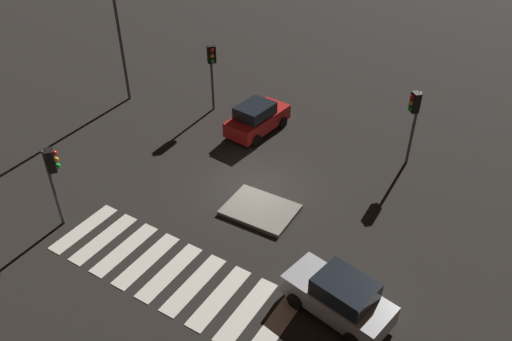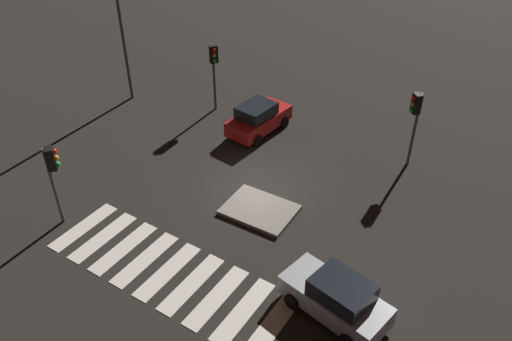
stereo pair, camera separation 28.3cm
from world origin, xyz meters
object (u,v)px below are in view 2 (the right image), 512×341
traffic_light_north (415,112)px  traffic_light_west (214,62)px  traffic_island (260,210)px  car_silver (336,298)px  traffic_light_south (52,167)px  street_lamp (117,1)px  car_red (258,118)px

traffic_light_north → traffic_light_west: traffic_light_west is taller
traffic_island → car_silver: car_silver is taller
traffic_light_north → traffic_light_south: bearing=0.4°
street_lamp → traffic_island: bearing=-21.4°
car_silver → traffic_island: bearing=-21.1°
traffic_island → traffic_light_south: bearing=-143.0°
traffic_island → car_silver: bearing=-32.0°
traffic_light_north → traffic_light_west: 11.05m
traffic_island → traffic_light_north: traffic_light_north is taller
traffic_light_south → traffic_light_west: (-0.44, 11.21, 0.20)m
traffic_light_south → traffic_light_west: traffic_light_west is taller
traffic_light_south → car_silver: bearing=-40.1°
car_silver → street_lamp: (-17.26, 7.97, 4.96)m
car_red → street_lamp: 9.87m
traffic_light_north → street_lamp: (-16.19, -2.12, 2.86)m
traffic_light_west → traffic_light_south: bearing=-47.8°
traffic_light_north → traffic_island: bearing=11.9°
traffic_island → street_lamp: 14.23m
car_silver → street_lamp: bearing=-13.9°
traffic_light_south → street_lamp: 11.60m
car_red → car_silver: (8.76, -8.78, -0.00)m
street_lamp → traffic_light_north: bearing=7.5°
traffic_island → traffic_light_north: (4.05, 6.89, 2.82)m
traffic_island → traffic_light_west: bearing=138.0°
traffic_island → car_silver: size_ratio=0.76×
car_silver → traffic_light_west: (-12.10, 9.48, 2.15)m
traffic_island → traffic_light_west: 9.82m
car_silver → traffic_light_west: 15.52m
traffic_island → car_red: (-3.64, 5.58, 0.74)m
traffic_light_west → street_lamp: 6.07m
traffic_light_north → street_lamp: size_ratio=0.45×
traffic_island → car_red: size_ratio=0.77×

